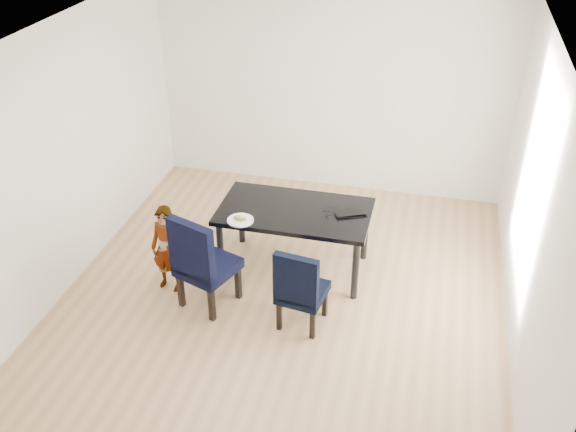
% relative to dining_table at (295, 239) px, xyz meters
% --- Properties ---
extents(floor, '(4.50, 5.00, 0.01)m').
position_rel_dining_table_xyz_m(floor, '(0.00, -0.50, -0.38)').
color(floor, tan).
rests_on(floor, ground).
extents(ceiling, '(4.50, 5.00, 0.01)m').
position_rel_dining_table_xyz_m(ceiling, '(0.00, -0.50, 2.33)').
color(ceiling, white).
rests_on(ceiling, wall_back).
extents(wall_back, '(4.50, 0.01, 2.70)m').
position_rel_dining_table_xyz_m(wall_back, '(0.00, 2.00, 0.98)').
color(wall_back, white).
rests_on(wall_back, ground).
extents(wall_front, '(4.50, 0.01, 2.70)m').
position_rel_dining_table_xyz_m(wall_front, '(0.00, -3.00, 0.98)').
color(wall_front, white).
rests_on(wall_front, ground).
extents(wall_left, '(0.01, 5.00, 2.70)m').
position_rel_dining_table_xyz_m(wall_left, '(-2.25, -0.50, 0.98)').
color(wall_left, silver).
rests_on(wall_left, ground).
extents(wall_right, '(0.01, 5.00, 2.70)m').
position_rel_dining_table_xyz_m(wall_right, '(2.25, -0.50, 0.98)').
color(wall_right, silver).
rests_on(wall_right, ground).
extents(dining_table, '(1.60, 0.90, 0.75)m').
position_rel_dining_table_xyz_m(dining_table, '(0.00, 0.00, 0.00)').
color(dining_table, black).
rests_on(dining_table, floor).
extents(chair_left, '(0.66, 0.67, 1.06)m').
position_rel_dining_table_xyz_m(chair_left, '(-0.70, -0.78, 0.16)').
color(chair_left, black).
rests_on(chair_left, floor).
extents(chair_right, '(0.49, 0.51, 0.90)m').
position_rel_dining_table_xyz_m(chair_right, '(0.28, -0.87, 0.07)').
color(chair_right, black).
rests_on(chair_right, floor).
extents(child, '(0.38, 0.28, 0.97)m').
position_rel_dining_table_xyz_m(child, '(-1.20, -0.65, 0.11)').
color(child, orange).
rests_on(child, floor).
extents(plate, '(0.34, 0.34, 0.02)m').
position_rel_dining_table_xyz_m(plate, '(-0.49, -0.35, 0.38)').
color(plate, white).
rests_on(plate, dining_table).
extents(sandwich, '(0.15, 0.11, 0.05)m').
position_rel_dining_table_xyz_m(sandwich, '(-0.49, -0.36, 0.42)').
color(sandwich, '#B59A40').
rests_on(sandwich, plate).
extents(laptop, '(0.38, 0.33, 0.03)m').
position_rel_dining_table_xyz_m(laptop, '(0.57, 0.09, 0.39)').
color(laptop, black).
rests_on(laptop, dining_table).
extents(cable_tangle, '(0.17, 0.17, 0.01)m').
position_rel_dining_table_xyz_m(cable_tangle, '(0.41, -0.05, 0.38)').
color(cable_tangle, black).
rests_on(cable_tangle, dining_table).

